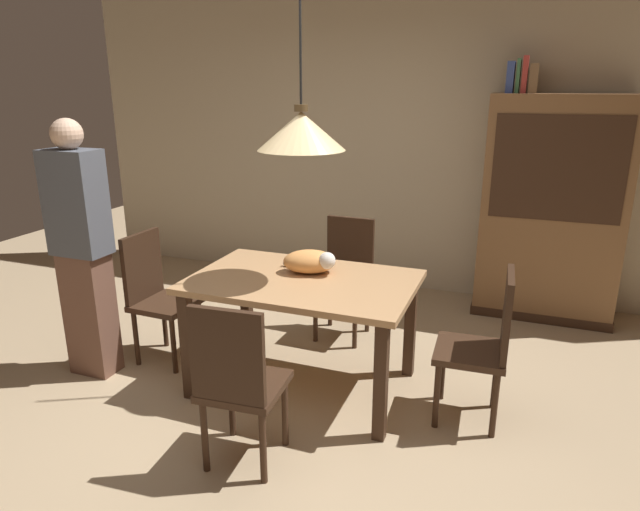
{
  "coord_description": "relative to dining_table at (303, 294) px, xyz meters",
  "views": [
    {
      "loc": [
        1.19,
        -2.54,
        1.92
      ],
      "look_at": [
        -0.03,
        0.69,
        0.85
      ],
      "focal_mm": 31.16,
      "sensor_mm": 36.0,
      "label": 1
    }
  ],
  "objects": [
    {
      "name": "book_brown_thick",
      "position": [
        1.22,
        1.83,
        1.31
      ],
      "size": [
        0.06,
        0.24,
        0.22
      ],
      "primitive_type": "cube",
      "color": "brown",
      "rests_on": "hutch_bookcase"
    },
    {
      "name": "ground",
      "position": [
        0.07,
        -0.49,
        -0.65
      ],
      "size": [
        10.0,
        10.0,
        0.0
      ],
      "primitive_type": "plane",
      "color": "tan"
    },
    {
      "name": "dining_table",
      "position": [
        0.0,
        0.0,
        0.0
      ],
      "size": [
        1.4,
        0.9,
        0.75
      ],
      "color": "tan",
      "rests_on": "ground"
    },
    {
      "name": "hutch_bookcase",
      "position": [
        1.47,
        1.83,
        0.24
      ],
      "size": [
        1.12,
        0.45,
        1.85
      ],
      "color": "brown",
      "rests_on": "ground"
    },
    {
      "name": "cat_sleeping",
      "position": [
        0.01,
        0.13,
        0.18
      ],
      "size": [
        0.41,
        0.32,
        0.16
      ],
      "color": "#E59951",
      "rests_on": "dining_table"
    },
    {
      "name": "book_green_slim",
      "position": [
        1.1,
        1.83,
        1.33
      ],
      "size": [
        0.03,
        0.2,
        0.26
      ],
      "primitive_type": "cube",
      "color": "#427A4C",
      "rests_on": "hutch_bookcase"
    },
    {
      "name": "book_blue_wide",
      "position": [
        1.05,
        1.83,
        1.32
      ],
      "size": [
        0.06,
        0.24,
        0.24
      ],
      "primitive_type": "cube",
      "color": "#384C93",
      "rests_on": "hutch_bookcase"
    },
    {
      "name": "chair_right_side",
      "position": [
        1.13,
        0.0,
        -0.14
      ],
      "size": [
        0.42,
        0.42,
        0.93
      ],
      "color": "#382316",
      "rests_on": "ground"
    },
    {
      "name": "book_red_tall",
      "position": [
        1.15,
        1.83,
        1.34
      ],
      "size": [
        0.04,
        0.22,
        0.28
      ],
      "primitive_type": "cube",
      "color": "#B73833",
      "rests_on": "hutch_bookcase"
    },
    {
      "name": "chair_far_back",
      "position": [
        0.0,
        0.88,
        -0.14
      ],
      "size": [
        0.41,
        0.41,
        0.93
      ],
      "color": "#382316",
      "rests_on": "ground"
    },
    {
      "name": "pendant_lamp",
      "position": [
        0.0,
        0.0,
        1.01
      ],
      "size": [
        0.52,
        0.52,
        1.3
      ],
      "color": "beige"
    },
    {
      "name": "chair_left_side",
      "position": [
        -1.13,
        0.0,
        -0.14
      ],
      "size": [
        0.41,
        0.41,
        0.93
      ],
      "color": "#382316",
      "rests_on": "ground"
    },
    {
      "name": "person_standing",
      "position": [
        -1.43,
        -0.33,
        0.22
      ],
      "size": [
        0.36,
        0.22,
        1.72
      ],
      "color": "brown",
      "rests_on": "ground"
    },
    {
      "name": "back_wall",
      "position": [
        0.07,
        2.16,
        0.8
      ],
      "size": [
        6.4,
        0.1,
        2.9
      ],
      "primitive_type": "cube",
      "color": "beige",
      "rests_on": "ground"
    },
    {
      "name": "chair_near_front",
      "position": [
        0.01,
        -0.88,
        -0.14
      ],
      "size": [
        0.43,
        0.43,
        0.93
      ],
      "color": "#382316",
      "rests_on": "ground"
    }
  ]
}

